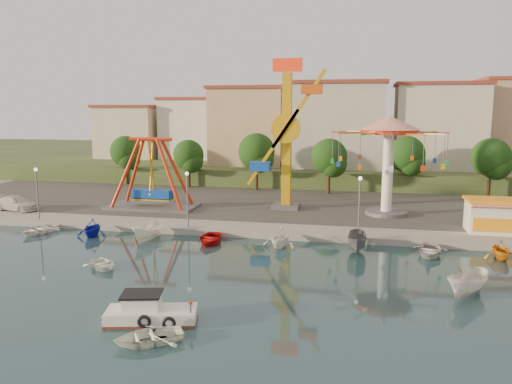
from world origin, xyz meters
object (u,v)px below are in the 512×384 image
(kamikaze_tower, at_px, (289,138))
(skiff, at_px, (468,284))
(wave_swinger, at_px, (389,143))
(cabin_motorboat, at_px, (149,314))
(pirate_ship_ride, at_px, (152,175))
(van, at_px, (16,203))
(rowboat_a, at_px, (103,264))

(kamikaze_tower, height_order, skiff, kamikaze_tower)
(wave_swinger, height_order, cabin_motorboat, wave_swinger)
(kamikaze_tower, relative_size, cabin_motorboat, 3.12)
(pirate_ship_ride, xyz_separation_m, van, (-14.27, -4.27, -3.01))
(pirate_ship_ride, distance_m, kamikaze_tower, 15.94)
(kamikaze_tower, relative_size, van, 3.05)
(rowboat_a, bearing_deg, van, 92.04)
(pirate_ship_ride, bearing_deg, van, -163.34)
(kamikaze_tower, distance_m, van, 31.06)
(cabin_motorboat, xyz_separation_m, rowboat_a, (-7.27, 8.10, -0.14))
(wave_swinger, height_order, rowboat_a, wave_swinger)
(kamikaze_tower, height_order, cabin_motorboat, kamikaze_tower)
(pirate_ship_ride, height_order, cabin_motorboat, pirate_ship_ride)
(cabin_motorboat, relative_size, skiff, 1.25)
(cabin_motorboat, bearing_deg, kamikaze_tower, 69.81)
(van, bearing_deg, kamikaze_tower, -66.04)
(rowboat_a, relative_size, skiff, 0.75)
(kamikaze_tower, xyz_separation_m, cabin_motorboat, (-3.55, -30.08, -8.05))
(pirate_ship_ride, relative_size, kamikaze_tower, 0.61)
(rowboat_a, relative_size, van, 0.58)
(pirate_ship_ride, relative_size, van, 1.85)
(cabin_motorboat, height_order, skiff, skiff)
(van, bearing_deg, skiff, -98.54)
(wave_swinger, relative_size, cabin_motorboat, 2.20)
(cabin_motorboat, bearing_deg, van, 124.63)
(rowboat_a, distance_m, van, 24.03)
(wave_swinger, xyz_separation_m, skiff, (4.03, -21.50, -7.38))
(kamikaze_tower, xyz_separation_m, rowboat_a, (-10.82, -21.97, -8.19))
(skiff, bearing_deg, van, -162.61)
(skiff, height_order, van, van)
(wave_swinger, distance_m, cabin_motorboat, 33.35)
(wave_swinger, xyz_separation_m, rowboat_a, (-21.43, -21.09, -7.87))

